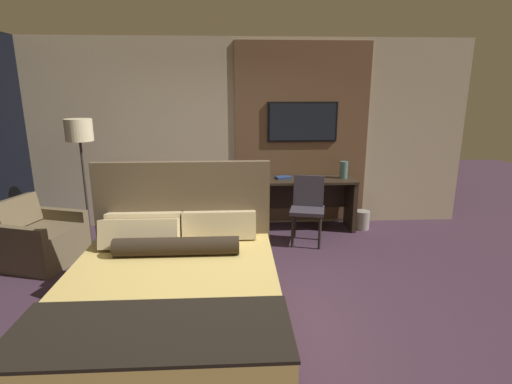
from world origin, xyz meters
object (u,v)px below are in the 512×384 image
waste_bin (362,220)px  tv (302,122)px  desk_chair (308,203)px  floor_lamp (80,141)px  bed (171,299)px  armchair_by_window (40,241)px  vase_tall (344,170)px  desk (303,195)px  book (283,177)px

waste_bin → tv: bearing=160.9°
desk_chair → floor_lamp: floor_lamp is taller
bed → armchair_by_window: bearing=138.3°
bed → vase_tall: size_ratio=8.65×
armchair_by_window → waste_bin: bearing=-60.0°
tv → desk: bearing=-90.0°
armchair_by_window → waste_bin: size_ratio=3.56×
desk → vase_tall: (0.60, -0.01, 0.39)m
tv → waste_bin: tv is taller
floor_lamp → book: bearing=11.7°
book → vase_tall: bearing=-1.2°
vase_tall → desk: bearing=178.9°
vase_tall → bed: bearing=-129.0°
bed → floor_lamp: bearing=123.4°
desk_chair → waste_bin: (0.93, 0.47, -0.42)m
desk → vase_tall: vase_tall is taller
desk_chair → waste_bin: size_ratio=3.29×
desk_chair → armchair_by_window: bearing=-157.6°
floor_lamp → vase_tall: bearing=8.6°
bed → tv: (1.58, 2.93, 1.24)m
desk → armchair_by_window: bearing=-162.6°
bed → desk: (1.58, 2.70, 0.16)m
desk_chair → book: desk_chair is taller
desk_chair → vase_tall: size_ratio=3.67×
bed → waste_bin: bearing=46.5°
armchair_by_window → desk_chair: bearing=-64.2°
desk_chair → book: bearing=129.6°
desk → desk_chair: (-0.03, -0.56, 0.04)m
bed → book: bearing=64.8°
desk_chair → waste_bin: 1.12m
bed → desk_chair: bed is taller
floor_lamp → armchair_by_window: bearing=-129.1°
tv → book: 0.88m
armchair_by_window → floor_lamp: 1.33m
desk_chair → book: size_ratio=3.73×
desk_chair → tv: bearing=101.8°
desk → floor_lamp: (-2.99, -0.55, 0.92)m
desk → tv: size_ratio=1.44×
desk_chair → book: (-0.27, 0.56, 0.24)m
tv → desk_chair: 1.30m
desk → desk_chair: bearing=-92.8°
bed → desk_chair: (1.55, 2.14, 0.20)m
tv → vase_tall: (0.60, -0.24, -0.69)m
vase_tall → waste_bin: 0.83m
armchair_by_window → floor_lamp: size_ratio=0.58×
bed → desk: bed is taller
bed → waste_bin: size_ratio=7.75×
bed → armchair_by_window: 2.46m
armchair_by_window → tv: bearing=-52.1°
tv → vase_tall: 0.94m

